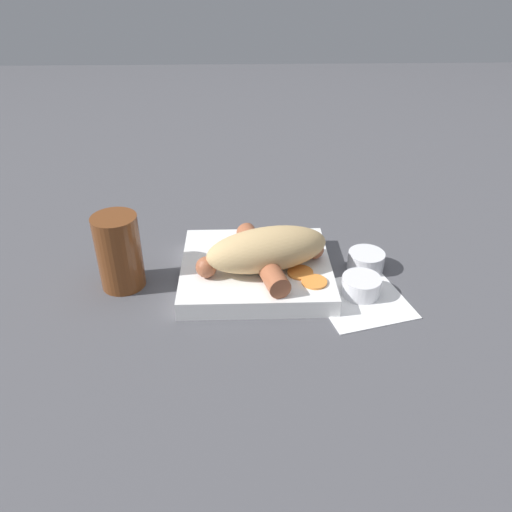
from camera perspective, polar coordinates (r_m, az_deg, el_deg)
The scene contains 9 objects.
ground_plane at distance 0.72m, azimuth 0.00°, elevation -2.41°, with size 3.00×3.00×0.00m, color #4C4C51.
food_tray at distance 0.72m, azimuth 0.00°, elevation -1.56°, with size 0.21×0.19×0.03m.
bread_roll at distance 0.68m, azimuth 1.30°, elevation 0.77°, with size 0.18×0.12×0.06m.
sausage at distance 0.69m, azimuth 0.64°, elevation -0.20°, with size 0.18×0.16×0.03m.
pickled_veggies at distance 0.68m, azimuth 5.85°, elevation -2.39°, with size 0.06×0.07×0.00m.
napkin at distance 0.69m, azimuth 11.97°, elevation -4.89°, with size 0.14×0.14×0.00m.
condiment_cup_near at distance 0.70m, azimuth 11.89°, elevation -3.49°, with size 0.05×0.05×0.03m.
condiment_cup_far at distance 0.75m, azimuth 12.43°, elevation -0.64°, with size 0.05×0.05×0.03m.
drink_glass at distance 0.70m, azimuth -15.38°, elevation 0.45°, with size 0.06×0.06×0.11m.
Camera 1 is at (0.02, 0.59, 0.41)m, focal length 35.00 mm.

